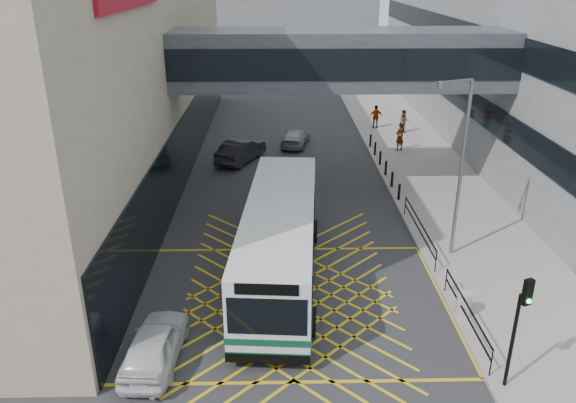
{
  "coord_description": "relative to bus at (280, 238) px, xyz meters",
  "views": [
    {
      "loc": [
        -0.48,
        -18.53,
        12.01
      ],
      "look_at": [
        0.0,
        4.0,
        2.6
      ],
      "focal_mm": 35.0,
      "sensor_mm": 36.0,
      "label": 1
    }
  ],
  "objects": [
    {
      "name": "ground",
      "position": [
        0.36,
        -2.06,
        -1.81
      ],
      "size": [
        120.0,
        120.0,
        0.0
      ],
      "primitive_type": "plane",
      "color": "#333335"
    },
    {
      "name": "car_white",
      "position": [
        -4.14,
        -5.44,
        -1.11
      ],
      "size": [
        2.07,
        4.48,
        1.39
      ],
      "primitive_type": "imported",
      "rotation": [
        0.0,
        0.0,
        3.08
      ],
      "color": "silver",
      "rests_on": "ground"
    },
    {
      "name": "bus",
      "position": [
        0.0,
        0.0,
        0.0
      ],
      "size": [
        3.67,
        12.19,
        3.37
      ],
      "rotation": [
        0.0,
        0.0,
        -0.07
      ],
      "color": "silver",
      "rests_on": "ground"
    },
    {
      "name": "box_junction",
      "position": [
        0.36,
        -2.06,
        -1.8
      ],
      "size": [
        12.0,
        9.0,
        0.01
      ],
      "color": "gold",
      "rests_on": "ground"
    },
    {
      "name": "pedestrian_a",
      "position": [
        8.48,
        16.99,
        -0.67
      ],
      "size": [
        0.95,
        0.89,
        1.95
      ],
      "primitive_type": "imported",
      "rotation": [
        0.0,
        0.0,
        3.73
      ],
      "color": "gray",
      "rests_on": "pavement"
    },
    {
      "name": "car_silver",
      "position": [
        1.27,
        18.83,
        -1.17
      ],
      "size": [
        2.54,
        4.35,
        1.27
      ],
      "primitive_type": "imported",
      "rotation": [
        0.0,
        0.0,
        2.93
      ],
      "color": "gray",
      "rests_on": "ground"
    },
    {
      "name": "street_lamp",
      "position": [
        7.53,
        1.57,
        2.79
      ],
      "size": [
        1.7,
        0.88,
        7.79
      ],
      "rotation": [
        0.0,
        0.0,
        0.4
      ],
      "color": "slate",
      "rests_on": "pavement"
    },
    {
      "name": "pedestrian_b",
      "position": [
        9.73,
        21.46,
        -0.76
      ],
      "size": [
        0.86,
        0.5,
        1.77
      ],
      "primitive_type": "imported",
      "rotation": [
        0.0,
        0.0,
        0.0
      ],
      "color": "gray",
      "rests_on": "pavement"
    },
    {
      "name": "kerb_railings",
      "position": [
        6.51,
        -0.28,
        -0.93
      ],
      "size": [
        0.05,
        12.54,
        1.0
      ],
      "color": "black",
      "rests_on": "pavement"
    },
    {
      "name": "pedestrian_c",
      "position": [
        7.81,
        22.96,
        -0.74
      ],
      "size": [
        1.07,
        0.53,
        1.81
      ],
      "primitive_type": "imported",
      "rotation": [
        0.0,
        0.0,
        3.16
      ],
      "color": "gray",
      "rests_on": "pavement"
    },
    {
      "name": "litter_bin",
      "position": [
        6.69,
        -3.26,
        -1.17
      ],
      "size": [
        0.55,
        0.55,
        0.94
      ],
      "primitive_type": "cylinder",
      "color": "#ADA89E",
      "rests_on": "pavement"
    },
    {
      "name": "pavement",
      "position": [
        9.36,
        12.94,
        -1.73
      ],
      "size": [
        6.0,
        54.0,
        0.16
      ],
      "primitive_type": "cube",
      "color": "#9C978E",
      "rests_on": "ground"
    },
    {
      "name": "skybridge",
      "position": [
        3.36,
        9.94,
        5.69
      ],
      "size": [
        20.0,
        4.1,
        3.0
      ],
      "color": "#3E4449",
      "rests_on": "ground"
    },
    {
      "name": "bollards",
      "position": [
        6.61,
        12.94,
        -1.2
      ],
      "size": [
        0.14,
        10.14,
        0.9
      ],
      "color": "black",
      "rests_on": "pavement"
    },
    {
      "name": "car_dark",
      "position": [
        -2.49,
        15.28,
        -1.05
      ],
      "size": [
        3.71,
        5.14,
        1.5
      ],
      "primitive_type": "imported",
      "rotation": [
        0.0,
        0.0,
        2.71
      ],
      "color": "#222228",
      "rests_on": "ground"
    },
    {
      "name": "traffic_light",
      "position": [
        6.87,
        -7.09,
        0.85
      ],
      "size": [
        0.31,
        0.46,
        3.83
      ],
      "rotation": [
        0.0,
        0.0,
        0.37
      ],
      "color": "black",
      "rests_on": "pavement"
    }
  ]
}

